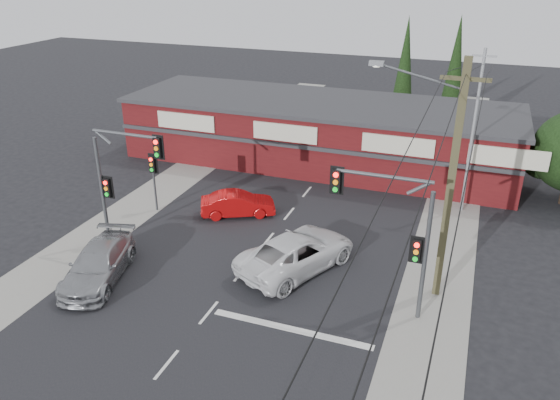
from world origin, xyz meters
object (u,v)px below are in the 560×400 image
(shop_building, at_px, (319,131))
(silver_suv, at_px, (98,264))
(utility_pole, at_px, (448,176))
(red_sedan, at_px, (238,204))
(white_suv, at_px, (297,252))

(shop_building, bearing_deg, silver_suv, -104.68)
(utility_pole, bearing_deg, red_sedan, 159.74)
(silver_suv, bearing_deg, white_suv, 10.85)
(silver_suv, xyz_separation_m, red_sedan, (3.10, 8.12, -0.09))
(white_suv, distance_m, red_sedan, 6.41)
(red_sedan, bearing_deg, white_suv, -157.48)
(utility_pole, bearing_deg, white_suv, -178.86)
(white_suv, distance_m, utility_pole, 7.64)
(silver_suv, relative_size, shop_building, 0.19)
(white_suv, xyz_separation_m, shop_building, (-3.23, 14.12, 1.29))
(shop_building, xyz_separation_m, utility_pole, (9.36, -14.00, 3.26))
(utility_pole, bearing_deg, shop_building, 123.76)
(white_suv, distance_m, silver_suv, 8.89)
(white_suv, xyz_separation_m, silver_suv, (-7.96, -3.94, -0.08))
(white_suv, height_order, red_sedan, white_suv)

